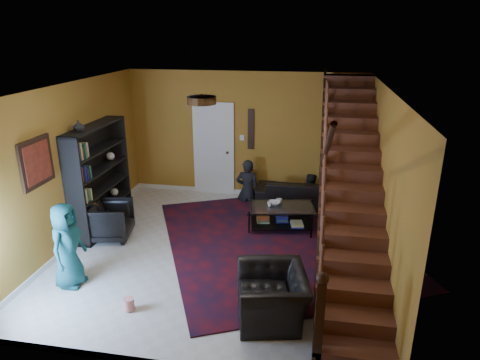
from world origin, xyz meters
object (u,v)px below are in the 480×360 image
object	(u,v)px
bookshelf	(100,179)
coffee_table	(281,216)
sofa	(303,193)
armchair_left	(110,221)
armchair_right	(272,295)

from	to	relation	value
bookshelf	coffee_table	xyz separation A→B (m)	(3.41, 0.47, -0.70)
sofa	armchair_left	world-z (taller)	armchair_left
bookshelf	armchair_right	world-z (taller)	bookshelf
armchair_right	sofa	bearing A→B (deg)	164.01
bookshelf	sofa	bearing A→B (deg)	24.28
armchair_right	coffee_table	distance (m)	2.70
armchair_right	armchair_left	bearing A→B (deg)	-131.49
bookshelf	armchair_left	bearing A→B (deg)	-51.84
bookshelf	armchair_left	distance (m)	0.84
sofa	coffee_table	bearing A→B (deg)	73.31
bookshelf	coffee_table	bearing A→B (deg)	7.87
coffee_table	armchair_right	bearing A→B (deg)	-87.87
sofa	armchair_right	world-z (taller)	armchair_right
sofa	coffee_table	world-z (taller)	sofa
bookshelf	armchair_left	world-z (taller)	bookshelf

